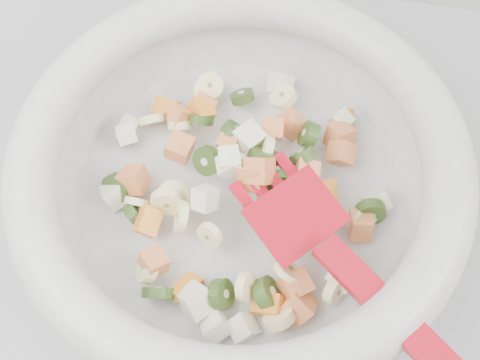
# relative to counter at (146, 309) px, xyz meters

# --- Properties ---
(counter) EXTENTS (2.00, 0.60, 0.90)m
(counter) POSITION_rel_counter_xyz_m (0.00, 0.00, 0.00)
(counter) COLOR gray
(counter) RESTS_ON ground
(mixing_bowl) EXTENTS (0.43, 0.40, 0.12)m
(mixing_bowl) POSITION_rel_counter_xyz_m (0.15, 0.00, 0.51)
(mixing_bowl) COLOR silver
(mixing_bowl) RESTS_ON counter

